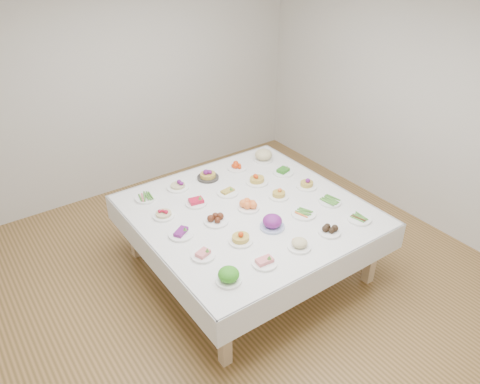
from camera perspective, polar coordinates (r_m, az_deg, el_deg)
room_envelope at (r=4.01m, az=-0.17°, el=9.29°), size 5.02×5.02×2.81m
display_table at (r=4.73m, az=1.05°, el=-2.81°), size 2.16×2.16×0.75m
dish_0 at (r=3.81m, az=-1.39°, el=-10.06°), size 0.21×0.21×0.14m
dish_1 at (r=4.00m, az=3.01°, el=-8.42°), size 0.21×0.21×0.09m
dish_2 at (r=4.19m, az=7.26°, el=-6.19°), size 0.21×0.21×0.12m
dish_3 at (r=4.42m, az=10.87°, el=-4.59°), size 0.21×0.21×0.09m
dish_4 at (r=4.67m, az=14.34°, el=-3.14°), size 0.23×0.23×0.05m
dish_5 at (r=4.08m, az=-4.53°, el=-7.54°), size 0.21×0.21×0.08m
dish_6 at (r=4.22m, az=0.08°, el=-5.38°), size 0.22×0.22×0.14m
dish_7 at (r=4.41m, az=3.96°, el=-3.69°), size 0.23×0.23×0.14m
dish_8 at (r=4.64m, az=7.76°, el=-2.54°), size 0.24×0.24×0.05m
dish_9 at (r=4.88m, az=10.92°, el=-1.05°), size 0.23×0.23×0.05m
dish_10 at (r=4.35m, az=-7.21°, el=-4.88°), size 0.23×0.23×0.09m
dish_11 at (r=4.48m, az=-2.94°, el=-3.30°), size 0.23×0.23×0.10m
dish_12 at (r=4.68m, az=1.05°, el=-1.58°), size 0.22×0.22×0.10m
dish_13 at (r=4.88m, az=4.75°, el=-0.22°), size 0.21×0.21×0.11m
dish_14 at (r=5.09m, az=8.15°, el=1.15°), size 0.22×0.22×0.13m
dish_15 at (r=4.62m, az=-9.31°, el=-2.52°), size 0.21×0.21×0.11m
dish_16 at (r=4.78m, az=-5.36°, el=-1.13°), size 0.22×0.22×0.09m
dish_17 at (r=4.94m, az=-1.52°, el=0.12°), size 0.23×0.23×0.09m
dish_18 at (r=5.12m, az=2.09°, el=1.72°), size 0.24×0.24×0.14m
dish_19 at (r=5.34m, az=5.28°, el=2.65°), size 0.23×0.23×0.10m
dish_20 at (r=4.94m, az=-11.43°, el=-0.65°), size 0.22×0.22×0.05m
dish_21 at (r=5.06m, az=-7.61°, el=1.04°), size 0.24×0.24×0.13m
dish_22 at (r=5.21m, az=-3.95°, el=2.34°), size 0.25×0.24×0.15m
dish_23 at (r=5.41m, az=-0.38°, el=3.12°), size 0.22×0.22×0.08m
dish_24 at (r=5.59m, az=2.88°, el=4.49°), size 0.27×0.27×0.15m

